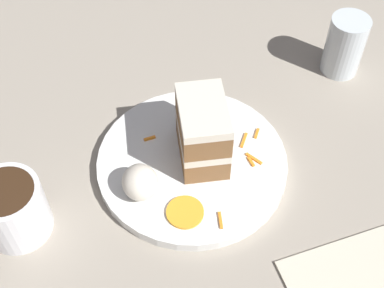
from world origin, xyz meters
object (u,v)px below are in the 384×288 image
at_px(cake_slice, 201,132).
at_px(drinking_glass, 344,49).
at_px(coffee_mug, 12,208).
at_px(orange_garnish, 185,212).
at_px(cream_dollop, 140,182).
at_px(plate, 192,163).

bearing_deg(cake_slice, drinking_glass, -148.09).
xyz_separation_m(drinking_glass, coffee_mug, (-0.17, 0.53, 0.00)).
distance_m(orange_garnish, drinking_glass, 0.39).
bearing_deg(cream_dollop, cake_slice, -66.99).
bearing_deg(coffee_mug, cake_slice, -80.40).
relative_size(cake_slice, coffee_mug, 1.19).
height_order(plate, orange_garnish, orange_garnish).
relative_size(cream_dollop, drinking_glass, 0.53).
bearing_deg(plate, cream_dollop, 113.51).
bearing_deg(coffee_mug, cream_dollop, -88.70).
relative_size(drinking_glass, coffee_mug, 1.16).
bearing_deg(cream_dollop, coffee_mug, 91.30).
xyz_separation_m(cake_slice, cream_dollop, (-0.04, 0.09, -0.03)).
distance_m(plate, coffee_mug, 0.25).
height_order(cake_slice, coffee_mug, cake_slice).
xyz_separation_m(plate, cream_dollop, (-0.03, 0.08, 0.03)).
bearing_deg(orange_garnish, plate, -20.41).
distance_m(cream_dollop, coffee_mug, 0.16).
height_order(orange_garnish, drinking_glass, drinking_glass).
height_order(plate, cream_dollop, cream_dollop).
height_order(drinking_glass, coffee_mug, drinking_glass).
bearing_deg(orange_garnish, cream_dollop, 45.46).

